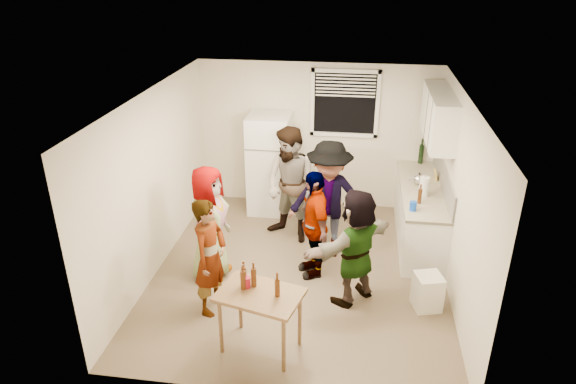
% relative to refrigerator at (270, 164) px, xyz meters
% --- Properties ---
extents(room, '(4.00, 4.50, 2.50)m').
position_rel_refrigerator_xyz_m(room, '(0.75, -1.88, -0.85)').
color(room, silver).
rests_on(room, ground).
extents(window, '(1.12, 0.10, 1.06)m').
position_rel_refrigerator_xyz_m(window, '(1.20, 0.33, 1.00)').
color(window, white).
rests_on(window, room).
extents(refrigerator, '(0.70, 0.70, 1.70)m').
position_rel_refrigerator_xyz_m(refrigerator, '(0.00, 0.00, 0.00)').
color(refrigerator, white).
rests_on(refrigerator, ground).
extents(counter_lower, '(0.60, 2.20, 0.86)m').
position_rel_refrigerator_xyz_m(counter_lower, '(2.45, -0.73, -0.42)').
color(counter_lower, white).
rests_on(counter_lower, ground).
extents(countertop, '(0.64, 2.22, 0.04)m').
position_rel_refrigerator_xyz_m(countertop, '(2.45, -0.73, 0.03)').
color(countertop, '#BCB294').
rests_on(countertop, counter_lower).
extents(backsplash, '(0.03, 2.20, 0.36)m').
position_rel_refrigerator_xyz_m(backsplash, '(2.74, -0.73, 0.23)').
color(backsplash, '#B0AAA2').
rests_on(backsplash, countertop).
extents(upper_cabinets, '(0.34, 1.60, 0.70)m').
position_rel_refrigerator_xyz_m(upper_cabinets, '(2.58, -0.53, 1.10)').
color(upper_cabinets, white).
rests_on(upper_cabinets, room).
extents(kettle, '(0.24, 0.21, 0.19)m').
position_rel_refrigerator_xyz_m(kettle, '(2.40, -0.61, 0.05)').
color(kettle, silver).
rests_on(kettle, countertop).
extents(paper_towel, '(0.13, 0.13, 0.29)m').
position_rel_refrigerator_xyz_m(paper_towel, '(2.43, -1.02, 0.05)').
color(paper_towel, white).
rests_on(paper_towel, countertop).
extents(wine_bottle, '(0.08, 0.08, 0.32)m').
position_rel_refrigerator_xyz_m(wine_bottle, '(2.50, 0.27, 0.05)').
color(wine_bottle, black).
rests_on(wine_bottle, countertop).
extents(beer_bottle_counter, '(0.05, 0.05, 0.21)m').
position_rel_refrigerator_xyz_m(beer_bottle_counter, '(2.35, -1.29, 0.05)').
color(beer_bottle_counter, '#47230C').
rests_on(beer_bottle_counter, countertop).
extents(blue_cup, '(0.10, 0.10, 0.13)m').
position_rel_refrigerator_xyz_m(blue_cup, '(2.24, -1.53, 0.05)').
color(blue_cup, blue).
rests_on(blue_cup, countertop).
extents(picture_frame, '(0.02, 0.18, 0.15)m').
position_rel_refrigerator_xyz_m(picture_frame, '(2.67, -0.39, 0.12)').
color(picture_frame, '#EBBF4C').
rests_on(picture_frame, countertop).
extents(trash_bin, '(0.39, 0.39, 0.47)m').
position_rel_refrigerator_xyz_m(trash_bin, '(2.43, -2.45, -0.60)').
color(trash_bin, white).
rests_on(trash_bin, ground).
extents(serving_table, '(1.02, 0.80, 0.75)m').
position_rel_refrigerator_xyz_m(serving_table, '(0.50, -3.48, -0.85)').
color(serving_table, brown).
rests_on(serving_table, ground).
extents(beer_bottle_table, '(0.06, 0.06, 0.22)m').
position_rel_refrigerator_xyz_m(beer_bottle_table, '(0.70, -3.49, -0.10)').
color(beer_bottle_table, '#47230C').
rests_on(beer_bottle_table, serving_table).
extents(red_cup, '(0.09, 0.09, 0.12)m').
position_rel_refrigerator_xyz_m(red_cup, '(0.34, -3.38, -0.10)').
color(red_cup, maroon).
rests_on(red_cup, serving_table).
extents(guest_grey, '(1.72, 1.04, 0.51)m').
position_rel_refrigerator_xyz_m(guest_grey, '(-0.45, -2.11, -0.85)').
color(guest_grey, gray).
rests_on(guest_grey, ground).
extents(guest_stripe, '(1.60, 0.89, 0.36)m').
position_rel_refrigerator_xyz_m(guest_stripe, '(-0.23, -2.85, -0.85)').
color(guest_stripe, '#141933').
rests_on(guest_stripe, ground).
extents(guest_back_left, '(1.62, 2.00, 0.68)m').
position_rel_refrigerator_xyz_m(guest_back_left, '(0.49, -0.95, -0.85)').
color(guest_back_left, brown).
rests_on(guest_back_left, ground).
extents(guest_back_right, '(1.27, 1.85, 0.65)m').
position_rel_refrigerator_xyz_m(guest_back_right, '(1.09, -1.32, -0.85)').
color(guest_back_right, '#46464C').
rests_on(guest_back_right, ground).
extents(guest_black, '(1.77, 1.41, 0.38)m').
position_rel_refrigerator_xyz_m(guest_black, '(0.93, -1.87, -0.85)').
color(guest_black, black).
rests_on(guest_black, ground).
extents(guest_orange, '(2.10, 2.10, 0.46)m').
position_rel_refrigerator_xyz_m(guest_orange, '(1.51, -2.39, -0.85)').
color(guest_orange, '#CF724D').
rests_on(guest_orange, ground).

